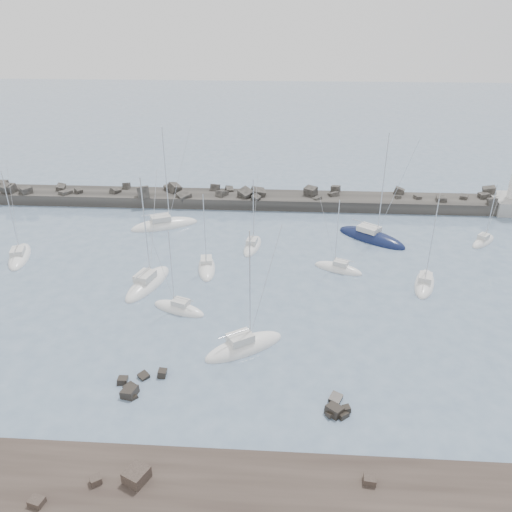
{
  "coord_description": "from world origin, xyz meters",
  "views": [
    {
      "loc": [
        8.82,
        -43.48,
        30.84
      ],
      "look_at": [
        5.33,
        12.0,
        3.01
      ],
      "focal_mm": 35.0,
      "sensor_mm": 36.0,
      "label": 1
    }
  ],
  "objects": [
    {
      "name": "sailboat_3",
      "position": [
        -7.9,
        9.13,
        0.16
      ],
      "size": [
        5.35,
        9.69,
        14.76
      ],
      "color": "white",
      "rests_on": "ground"
    },
    {
      "name": "rock_cluster_far",
      "position": [
        13.65,
        -10.91,
        0.15
      ],
      "size": [
        2.38,
        3.36,
        1.31
      ],
      "color": "black",
      "rests_on": "ground"
    },
    {
      "name": "sailboat_10",
      "position": [
        26.26,
        11.29,
        0.14
      ],
      "size": [
        4.51,
        7.85,
        12.0
      ],
      "color": "white",
      "rests_on": "ground"
    },
    {
      "name": "sailboat_13",
      "position": [
        4.28,
        20.72,
        0.14
      ],
      "size": [
        3.18,
        7.0,
        10.86
      ],
      "color": "white",
      "rests_on": "ground"
    },
    {
      "name": "sailboat_7",
      "position": [
        5.06,
        -2.89,
        0.16
      ],
      "size": [
        8.76,
        7.06,
        13.95
      ],
      "color": "white",
      "rests_on": "ground"
    },
    {
      "name": "rock_cluster_near",
      "position": [
        -4.3,
        -9.29,
        0.14
      ],
      "size": [
        4.4,
        4.13,
        1.26
      ],
      "color": "black",
      "rests_on": "ground"
    },
    {
      "name": "sailboat_6",
      "position": [
        -1.28,
        13.85,
        0.13
      ],
      "size": [
        3.35,
        7.46,
        11.44
      ],
      "color": "white",
      "rests_on": "ground"
    },
    {
      "name": "sailboat_12",
      "position": [
        37.8,
        24.42,
        0.14
      ],
      "size": [
        5.37,
        5.57,
        9.59
      ],
      "color": "white",
      "rests_on": "ground"
    },
    {
      "name": "sailboat_1",
      "position": [
        -27.39,
        15.44,
        0.13
      ],
      "size": [
        4.86,
        8.67,
        13.07
      ],
      "color": "white",
      "rests_on": "ground"
    },
    {
      "name": "sailboat_8",
      "position": [
        21.65,
        24.65,
        0.15
      ],
      "size": [
        10.65,
        9.42,
        17.13
      ],
      "color": "#0D1639",
      "rests_on": "ground"
    },
    {
      "name": "sailboat_5",
      "position": [
        -2.92,
        3.75,
        0.13
      ],
      "size": [
        6.83,
        4.26,
        10.48
      ],
      "color": "white",
      "rests_on": "ground"
    },
    {
      "name": "sailboat_4",
      "position": [
        -10.03,
        27.47,
        0.15
      ],
      "size": [
        10.95,
        7.37,
        16.58
      ],
      "color": "white",
      "rests_on": "ground"
    },
    {
      "name": "ground",
      "position": [
        0.0,
        0.0,
        0.0
      ],
      "size": [
        400.0,
        400.0,
        0.0
      ],
      "primitive_type": "plane",
      "color": "slate",
      "rests_on": "ground"
    },
    {
      "name": "breakwater",
      "position": [
        -7.65,
        38.0,
        0.31
      ],
      "size": [
        115.0,
        7.09,
        5.25
      ],
      "color": "#2A2825",
      "rests_on": "ground"
    },
    {
      "name": "sailboat_9",
      "position": [
        15.96,
        14.64,
        0.13
      ],
      "size": [
        6.77,
        4.54,
        10.44
      ],
      "color": "white",
      "rests_on": "ground"
    }
  ]
}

